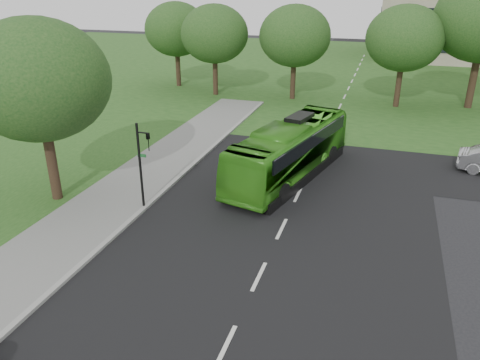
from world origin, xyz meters
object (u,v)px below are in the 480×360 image
at_px(tree_park_c, 405,38).
at_px(tree_side_near, 38,80).
at_px(traffic_light, 142,160).
at_px(tree_park_a, 214,34).
at_px(tree_park_f, 176,29).
at_px(bus, 290,150).
at_px(tree_park_b, 295,36).

relative_size(tree_park_c, tree_side_near, 0.96).
bearing_deg(tree_park_c, traffic_light, -115.02).
bearing_deg(tree_park_a, traffic_light, -77.61).
xyz_separation_m(tree_park_f, bus, (16.82, -21.34, -4.31)).
relative_size(tree_park_c, bus, 0.77).
xyz_separation_m(tree_park_b, tree_side_near, (-7.37, -25.97, 0.40)).
bearing_deg(tree_side_near, traffic_light, 3.34).
height_order(tree_park_c, tree_side_near, tree_side_near).
bearing_deg(tree_park_a, bus, -58.27).
xyz_separation_m(tree_side_near, traffic_light, (5.13, 0.30, -3.64)).
height_order(tree_park_a, bus, tree_park_a).
relative_size(tree_park_a, tree_side_near, 0.94).
height_order(bus, traffic_light, traffic_light).
bearing_deg(bus, tree_park_a, 135.58).
height_order(tree_park_a, tree_side_near, tree_side_near).
xyz_separation_m(tree_park_a, tree_park_b, (7.76, 0.56, 0.00)).
bearing_deg(bus, tree_park_c, 86.66).
distance_m(tree_park_a, tree_park_f, 5.92).
relative_size(tree_park_c, traffic_light, 1.97).
distance_m(tree_side_near, traffic_light, 6.30).
relative_size(tree_park_b, tree_park_f, 1.00).
xyz_separation_m(tree_park_a, tree_park_c, (17.45, 0.44, 0.13)).
bearing_deg(tree_park_b, tree_park_a, -175.90).
xyz_separation_m(tree_park_b, tree_park_c, (9.69, -0.11, 0.13)).
distance_m(tree_park_a, tree_park_b, 7.78).
distance_m(bus, traffic_light, 8.89).
height_order(tree_park_b, traffic_light, tree_park_b).
distance_m(tree_park_a, tree_side_near, 25.42).
distance_m(tree_park_b, tree_park_f, 13.21).
bearing_deg(tree_park_c, tree_park_a, -178.55).
bearing_deg(tree_side_near, tree_park_a, 90.87).
xyz_separation_m(tree_park_a, tree_park_f, (-5.28, 2.68, 0.03)).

